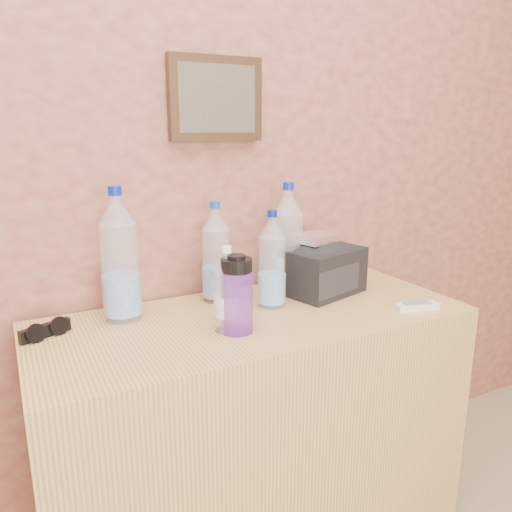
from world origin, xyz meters
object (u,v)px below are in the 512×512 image
(pet_large_a, at_px, (120,262))
(ac_remote, at_px, (416,306))
(dresser, at_px, (255,434))
(nalgene_bottle, at_px, (237,295))
(pet_large_b, at_px, (216,257))
(sunglasses, at_px, (45,331))
(toiletry_bag, at_px, (323,268))
(pet_large_c, at_px, (287,245))
(pet_small, at_px, (227,294))
(foil_packet, at_px, (316,238))
(pet_large_d, at_px, (272,265))

(pet_large_a, bearing_deg, ac_remote, -22.15)
(dresser, bearing_deg, nalgene_bottle, -138.76)
(pet_large_b, bearing_deg, sunglasses, -172.95)
(pet_large_a, distance_m, pet_large_b, 0.30)
(pet_large_b, relative_size, toiletry_bag, 1.26)
(nalgene_bottle, bearing_deg, dresser, 41.24)
(pet_large_c, bearing_deg, pet_large_a, 179.39)
(dresser, relative_size, nalgene_bottle, 5.95)
(dresser, distance_m, pet_large_b, 0.56)
(pet_large_a, height_order, pet_small, pet_large_a)
(pet_large_b, relative_size, foil_packet, 2.52)
(pet_large_b, relative_size, nalgene_bottle, 1.49)
(sunglasses, height_order, foil_packet, foil_packet)
(nalgene_bottle, distance_m, ac_remote, 0.57)
(pet_large_a, bearing_deg, foil_packet, -3.91)
(ac_remote, bearing_deg, pet_large_c, 143.48)
(pet_large_c, distance_m, nalgene_bottle, 0.37)
(pet_large_a, height_order, toiletry_bag, pet_large_a)
(pet_large_a, xyz_separation_m, nalgene_bottle, (0.25, -0.23, -0.06))
(dresser, xyz_separation_m, pet_large_a, (-0.34, 0.15, 0.56))
(pet_small, bearing_deg, nalgene_bottle, -41.47)
(pet_large_d, bearing_deg, dresser, -149.96)
(nalgene_bottle, bearing_deg, foil_packet, 27.03)
(pet_large_b, relative_size, ac_remote, 2.35)
(sunglasses, distance_m, foil_packet, 0.85)
(pet_large_c, bearing_deg, pet_large_b, 172.19)
(pet_large_c, height_order, foil_packet, pet_large_c)
(sunglasses, bearing_deg, pet_large_b, -16.01)
(foil_packet, bearing_deg, sunglasses, 179.57)
(sunglasses, bearing_deg, nalgene_bottle, -46.31)
(pet_large_c, relative_size, pet_small, 1.56)
(pet_large_b, bearing_deg, foil_packet, -12.16)
(pet_large_a, height_order, nalgene_bottle, pet_large_a)
(foil_packet, bearing_deg, dresser, -159.03)
(pet_large_b, height_order, nalgene_bottle, pet_large_b)
(sunglasses, distance_m, toiletry_bag, 0.85)
(pet_large_a, distance_m, ac_remote, 0.88)
(pet_small, bearing_deg, pet_large_c, 34.10)
(pet_large_c, bearing_deg, pet_large_d, -139.31)
(pet_large_d, relative_size, ac_remote, 2.22)
(pet_large_a, relative_size, pet_small, 1.62)
(nalgene_bottle, relative_size, ac_remote, 1.59)
(dresser, distance_m, pet_large_a, 0.67)
(nalgene_bottle, xyz_separation_m, toiletry_bag, (0.39, 0.17, -0.02))
(pet_large_a, xyz_separation_m, foil_packet, (0.62, -0.04, 0.02))
(dresser, bearing_deg, ac_remote, -21.21)
(ac_remote, relative_size, toiletry_bag, 0.53)
(pet_large_d, distance_m, ac_remote, 0.45)
(pet_large_c, bearing_deg, sunglasses, -177.67)
(toiletry_bag, bearing_deg, foil_packet, 109.04)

